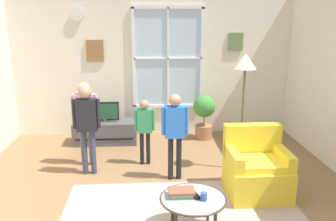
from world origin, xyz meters
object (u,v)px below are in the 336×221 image
tv_stand (106,132)px  armchair (256,170)px  person_blue_shirt (175,127)px  coffee_table (193,200)px  book_stack (181,193)px  person_pink_shirt (85,114)px  remote_near_cup (195,196)px  floor_lamp (245,73)px  cup (204,196)px  person_black_shirt (87,120)px  television (105,111)px  potted_plant_by_window (204,113)px  remote_near_books (196,195)px  person_green_shirt (145,125)px

tv_stand → armchair: size_ratio=1.31×
person_blue_shirt → coffee_table: bearing=-86.6°
armchair → book_stack: size_ratio=3.11×
armchair → person_pink_shirt: person_pink_shirt is taller
remote_near_cup → floor_lamp: bearing=59.9°
cup → person_black_shirt: person_black_shirt is taller
television → person_black_shirt: person_black_shirt is taller
armchair → potted_plant_by_window: 2.23m
armchair → person_pink_shirt: (-2.35, 1.09, 0.50)m
potted_plant_by_window → book_stack: bearing=-103.9°
cup → television: bearing=114.0°
armchair → remote_near_books: bearing=-138.5°
person_green_shirt → person_black_shirt: (-0.82, -0.30, 0.18)m
potted_plant_by_window → tv_stand: bearing=-176.5°
coffee_table → person_blue_shirt: 1.39m
book_stack → person_green_shirt: size_ratio=0.27×
armchair → remote_near_books: armchair is taller
remote_near_books → person_blue_shirt: bearing=95.2°
armchair → book_stack: 1.33m
book_stack → person_blue_shirt: person_blue_shirt is taller
person_pink_shirt → cup: bearing=-52.9°
armchair → floor_lamp: (-0.00, 0.78, 1.15)m
book_stack → remote_near_cup: 0.15m
television → person_blue_shirt: (1.14, -1.59, 0.18)m
potted_plant_by_window → person_pink_shirt: bearing=-151.2°
person_blue_shirt → remote_near_books: bearing=-84.8°
tv_stand → remote_near_cup: bearing=-66.9°
person_pink_shirt → floor_lamp: size_ratio=0.75×
remote_near_cup → person_green_shirt: 1.95m
person_blue_shirt → tv_stand: bearing=125.6°
armchair → book_stack: (-1.07, -0.79, 0.13)m
person_black_shirt → television: bearing=85.7°
book_stack → remote_near_cup: book_stack is taller
book_stack → person_blue_shirt: 1.33m
remote_near_books → television: bearing=113.6°
book_stack → person_black_shirt: person_black_shirt is taller
tv_stand → television: size_ratio=2.20×
coffee_table → floor_lamp: size_ratio=0.40×
cup → potted_plant_by_window: potted_plant_by_window is taller
person_green_shirt → floor_lamp: (1.44, -0.27, 0.82)m
book_stack → television: bearing=111.0°
book_stack → remote_near_books: bearing=-4.1°
person_green_shirt → potted_plant_by_window: person_green_shirt is taller
cup → remote_near_cup: cup is taller
remote_near_books → floor_lamp: size_ratio=0.08×
coffee_table → remote_near_cup: 0.05m
cup → person_pink_shirt: size_ratio=0.06×
tv_stand → television: television is taller
tv_stand → floor_lamp: 2.84m
television → remote_near_books: size_ratio=3.70×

